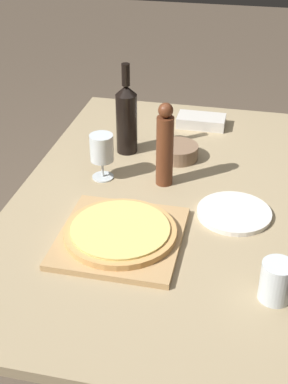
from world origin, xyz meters
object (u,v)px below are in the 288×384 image
object	(u,v)px
wine_bottle	(127,118)
small_bowl	(178,152)
wine_glass	(102,149)
pizza	(120,231)
pepper_mill	(165,146)

from	to	relation	value
wine_bottle	small_bowl	xyz separation A→B (m)	(0.19, -0.01, -0.10)
wine_glass	pizza	bearing A→B (deg)	-65.73
pizza	wine_glass	bearing A→B (deg)	114.27
pizza	wine_bottle	size ratio (longest dim) A/B	0.96
wine_glass	small_bowl	world-z (taller)	wine_glass
pepper_mill	wine_glass	distance (m)	0.20
wine_bottle	pizza	bearing A→B (deg)	-77.91
small_bowl	pizza	bearing A→B (deg)	-98.67
pizza	wine_glass	xyz separation A→B (m)	(-0.14, 0.31, 0.07)
wine_bottle	wine_glass	size ratio (longest dim) A/B	2.09
wine_bottle	wine_glass	world-z (taller)	wine_bottle
pizza	pepper_mill	distance (m)	0.34
wine_bottle	wine_glass	distance (m)	0.20
pizza	wine_glass	size ratio (longest dim) A/B	2.01
pepper_mill	wine_glass	world-z (taller)	pepper_mill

